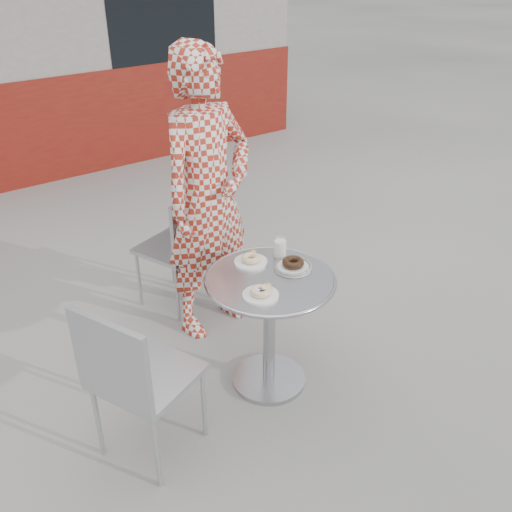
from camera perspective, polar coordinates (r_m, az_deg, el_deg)
ground at (r=3.25m, az=0.80°, el=-12.35°), size 60.00×60.00×0.00m
bistro_table at (r=2.94m, az=1.38°, el=-4.92°), size 0.67×0.67×0.68m
chair_far at (r=3.78m, az=-8.01°, el=-1.37°), size 0.50×0.50×0.81m
chair_left at (r=2.78m, az=-10.66°, el=-14.49°), size 0.54×0.53×0.86m
seated_person at (r=3.28m, az=-4.83°, el=5.85°), size 0.69×0.52×1.72m
plate_far at (r=2.97m, az=-0.51°, el=-0.38°), size 0.17×0.17×0.05m
plate_near at (r=2.70m, az=0.51°, el=-3.68°), size 0.17×0.17×0.05m
plate_checker at (r=2.93m, az=3.72°, el=-0.92°), size 0.20×0.20×0.05m
milk_cup at (r=3.01m, az=2.43°, el=0.81°), size 0.07×0.07×0.11m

